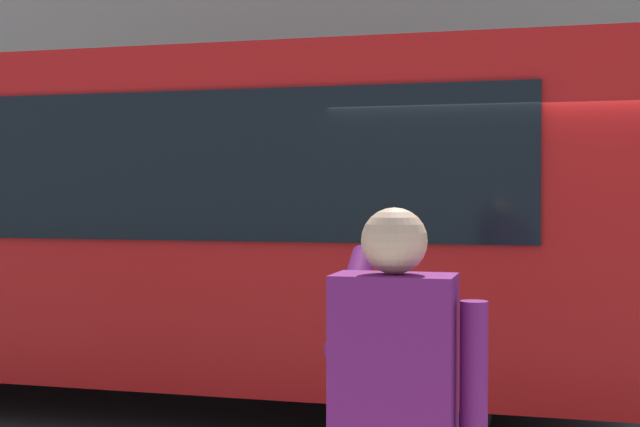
% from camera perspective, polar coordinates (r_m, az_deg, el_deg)
% --- Properties ---
extents(red_bus, '(9.05, 2.54, 3.08)m').
position_cam_1_polar(red_bus, '(8.26, -13.35, -0.22)').
color(red_bus, red).
rests_on(red_bus, ground_plane).
extents(pedestrian_photographer, '(0.53, 0.52, 1.70)m').
position_cam_1_polar(pedestrian_photographer, '(3.00, 4.90, -13.25)').
color(pedestrian_photographer, '#2D2D33').
rests_on(pedestrian_photographer, sidewalk_curb).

